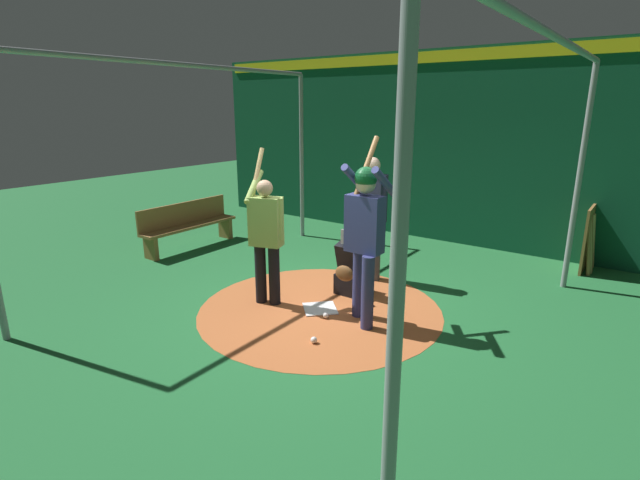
% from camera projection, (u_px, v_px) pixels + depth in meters
% --- Properties ---
extents(ground_plane, '(27.22, 27.22, 0.00)m').
position_uv_depth(ground_plane, '(320.00, 309.00, 6.25)').
color(ground_plane, '#216633').
extents(dirt_circle, '(3.18, 3.18, 0.01)m').
position_uv_depth(dirt_circle, '(320.00, 309.00, 6.25)').
color(dirt_circle, '#B76033').
rests_on(dirt_circle, ground).
extents(home_plate, '(0.59, 0.59, 0.01)m').
position_uv_depth(home_plate, '(320.00, 308.00, 6.24)').
color(home_plate, white).
rests_on(home_plate, dirt_circle).
extents(batter, '(0.68, 0.49, 2.24)m').
position_uv_depth(batter, '(365.00, 229.00, 5.58)').
color(batter, navy).
rests_on(batter, ground).
extents(catcher, '(0.58, 0.40, 0.97)m').
position_uv_depth(catcher, '(352.00, 268.00, 6.66)').
color(catcher, black).
rests_on(catcher, ground).
extents(umpire, '(0.23, 0.49, 1.87)m').
position_uv_depth(umpire, '(371.00, 212.00, 7.08)').
color(umpire, '#4C4C51').
rests_on(umpire, ground).
extents(visitor, '(0.55, 0.58, 2.05)m').
position_uv_depth(visitor, '(266.00, 233.00, 6.20)').
color(visitor, black).
rests_on(visitor, ground).
extents(back_wall, '(0.22, 11.22, 3.59)m').
position_uv_depth(back_wall, '(449.00, 148.00, 9.02)').
color(back_wall, '#0F472D').
rests_on(back_wall, ground).
extents(cage_frame, '(5.63, 4.97, 3.18)m').
position_uv_depth(cage_frame, '(320.00, 138.00, 5.64)').
color(cage_frame, gray).
rests_on(cage_frame, ground).
extents(bat_rack, '(1.06, 0.19, 1.05)m').
position_uv_depth(bat_rack, '(590.00, 239.00, 7.73)').
color(bat_rack, olive).
rests_on(bat_rack, ground).
extents(bench, '(1.98, 0.36, 0.85)m').
position_uv_depth(bench, '(188.00, 224.00, 8.86)').
color(bench, olive).
rests_on(bench, ground).
extents(baseball_0, '(0.07, 0.07, 0.07)m').
position_uv_depth(baseball_0, '(326.00, 315.00, 5.97)').
color(baseball_0, white).
rests_on(baseball_0, dirt_circle).
extents(baseball_1, '(0.07, 0.07, 0.07)m').
position_uv_depth(baseball_1, '(399.00, 290.00, 6.77)').
color(baseball_1, white).
rests_on(baseball_1, dirt_circle).
extents(baseball_2, '(0.07, 0.07, 0.07)m').
position_uv_depth(baseball_2, '(314.00, 340.00, 5.34)').
color(baseball_2, white).
rests_on(baseball_2, dirt_circle).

